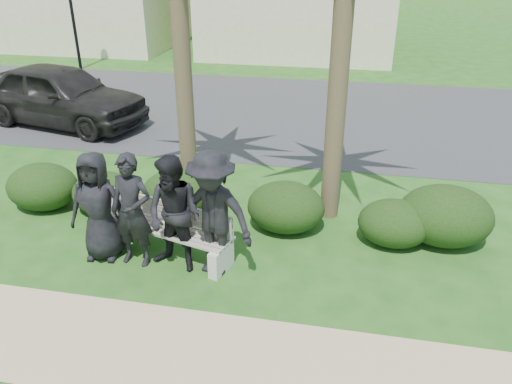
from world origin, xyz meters
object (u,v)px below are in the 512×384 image
(man_a, at_px, (98,207))
(man_c, at_px, (175,215))
(car_a, at_px, (61,95))
(man_b, at_px, (132,211))
(man_d, at_px, (213,214))
(park_bench, at_px, (163,232))

(man_a, xyz_separation_m, man_c, (1.25, -0.08, 0.03))
(man_a, height_order, car_a, man_a)
(man_b, bearing_deg, man_d, 4.36)
(man_a, bearing_deg, man_d, -7.15)
(park_bench, relative_size, man_d, 1.25)
(man_c, distance_m, man_d, 0.57)
(park_bench, height_order, man_b, man_b)
(man_d, bearing_deg, man_a, -169.25)
(man_b, xyz_separation_m, man_d, (1.23, 0.00, 0.07))
(man_a, xyz_separation_m, man_b, (0.58, -0.06, 0.02))
(man_c, xyz_separation_m, car_a, (-5.27, 5.84, -0.09))
(man_c, height_order, car_a, man_c)
(park_bench, relative_size, car_a, 0.51)
(man_c, height_order, man_d, man_d)
(man_a, height_order, man_d, man_d)
(car_a, bearing_deg, man_c, -125.79)
(man_a, bearing_deg, park_bench, 11.68)
(park_bench, distance_m, man_c, 0.74)
(park_bench, height_order, car_a, car_a)
(man_a, relative_size, car_a, 0.37)
(man_a, relative_size, man_d, 0.90)
(park_bench, bearing_deg, car_a, 147.19)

